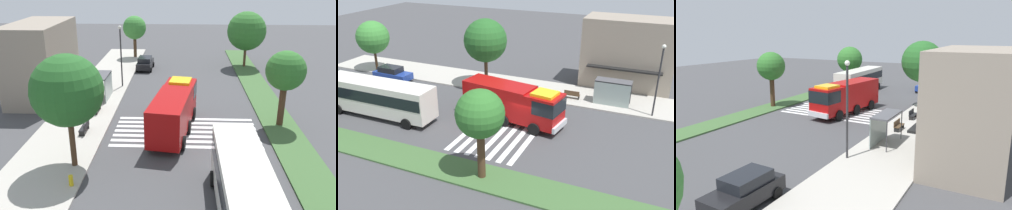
{
  "view_description": "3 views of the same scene",
  "coord_description": "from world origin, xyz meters",
  "views": [
    {
      "loc": [
        -28.71,
        0.29,
        12.65
      ],
      "look_at": [
        0.58,
        1.56,
        1.49
      ],
      "focal_mm": 38.3,
      "sensor_mm": 36.0,
      "label": 1
    },
    {
      "loc": [
        10.04,
        -26.81,
        14.77
      ],
      "look_at": [
        -2.07,
        0.5,
        1.75
      ],
      "focal_mm": 39.08,
      "sensor_mm": 36.0,
      "label": 2
    },
    {
      "loc": [
        28.72,
        16.93,
        8.77
      ],
      "look_at": [
        -0.31,
        1.42,
        1.24
      ],
      "focal_mm": 34.24,
      "sensor_mm": 36.0,
      "label": 3
    }
  ],
  "objects": [
    {
      "name": "fire_truck",
      "position": [
        -1.38,
        0.95,
        1.98
      ],
      "size": [
        9.79,
        3.97,
        3.55
      ],
      "rotation": [
        0.0,
        0.0,
        -0.15
      ],
      "color": "#A50C0C",
      "rests_on": "ground_plane"
    },
    {
      "name": "sidewalk_tree_far_west",
      "position": [
        -23.34,
        7.58,
        4.36
      ],
      "size": [
        4.04,
        4.04,
        6.25
      ],
      "color": "#47301E",
      "rests_on": "sidewalk"
    },
    {
      "name": "ground_plane",
      "position": [
        0.0,
        0.0,
        0.0
      ],
      "size": [
        120.0,
        120.0,
        0.0
      ],
      "primitive_type": "plane",
      "color": "#424244"
    },
    {
      "name": "median_strip",
      "position": [
        0.0,
        -8.08,
        0.07
      ],
      "size": [
        60.0,
        3.0,
        0.14
      ],
      "primitive_type": "cube",
      "color": "#3D6033",
      "rests_on": "ground_plane"
    },
    {
      "name": "parked_car_west",
      "position": [
        -19.0,
        5.38,
        0.89
      ],
      "size": [
        4.68,
        2.2,
        1.73
      ],
      "rotation": [
        0.0,
        0.0,
        -0.03
      ],
      "color": "navy",
      "rests_on": "ground_plane"
    },
    {
      "name": "bench_near_shelter",
      "position": [
        2.02,
        8.22,
        0.59
      ],
      "size": [
        1.6,
        0.5,
        0.9
      ],
      "color": "#4C3823",
      "rests_on": "sidewalk"
    },
    {
      "name": "median_tree_west",
      "position": [
        -0.1,
        -8.08,
        4.81
      ],
      "size": [
        3.27,
        3.27,
        6.4
      ],
      "color": "#47301E",
      "rests_on": "median_strip"
    },
    {
      "name": "storefront_building",
      "position": [
        6.48,
        14.72,
        3.87
      ],
      "size": [
        9.68,
        5.64,
        7.74
      ],
      "color": "gray",
      "rests_on": "ground_plane"
    },
    {
      "name": "transit_bus",
      "position": [
        -13.52,
        -2.96,
        2.03
      ],
      "size": [
        11.38,
        2.91,
        3.41
      ],
      "rotation": [
        0.0,
        0.0,
        3.15
      ],
      "color": "silver",
      "rests_on": "ground_plane"
    },
    {
      "name": "street_lamp",
      "position": [
        10.01,
        7.18,
        4.11
      ],
      "size": [
        0.36,
        0.36,
        6.81
      ],
      "color": "#2D2D30",
      "rests_on": "sidewalk"
    },
    {
      "name": "bus_stop_shelter",
      "position": [
        6.02,
        8.25,
        1.89
      ],
      "size": [
        3.5,
        1.4,
        2.46
      ],
      "color": "#4C4C51",
      "rests_on": "sidewalk"
    },
    {
      "name": "sidewalk",
      "position": [
        0.0,
        9.44,
        0.07
      ],
      "size": [
        60.0,
        5.73,
        0.14
      ],
      "primitive_type": "cube",
      "color": "#ADA89E",
      "rests_on": "ground_plane"
    },
    {
      "name": "crosswalk",
      "position": [
        -1.7,
        0.0,
        0.01
      ],
      "size": [
        5.85,
        11.84,
        0.01
      ],
      "color": "silver",
      "rests_on": "ground_plane"
    },
    {
      "name": "bench_west_of_shelter",
      "position": [
        -2.44,
        8.22,
        0.59
      ],
      "size": [
        1.6,
        0.5,
        0.9
      ],
      "color": "black",
      "rests_on": "sidewalk"
    },
    {
      "name": "fire_hydrant",
      "position": [
        -10.09,
        7.08,
        0.49
      ],
      "size": [
        0.28,
        0.28,
        0.7
      ],
      "primitive_type": "cylinder",
      "color": "gold",
      "rests_on": "sidewalk"
    },
    {
      "name": "sidewalk_tree_west",
      "position": [
        -7.62,
        7.58,
        5.47
      ],
      "size": [
        4.66,
        4.66,
        7.68
      ],
      "color": "#47301E",
      "rests_on": "sidewalk"
    }
  ]
}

